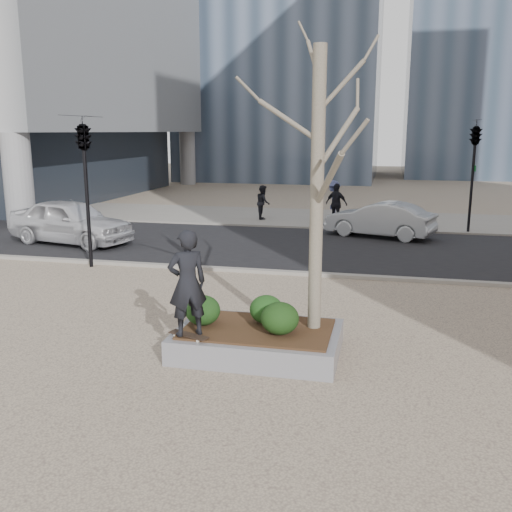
% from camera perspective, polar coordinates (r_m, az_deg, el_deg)
% --- Properties ---
extents(ground, '(120.00, 120.00, 0.00)m').
position_cam_1_polar(ground, '(11.05, -4.94, -9.17)').
color(ground, tan).
rests_on(ground, ground).
extents(street, '(60.00, 8.00, 0.02)m').
position_cam_1_polar(street, '(20.42, 3.70, 0.95)').
color(street, black).
rests_on(street, ground).
extents(far_sidewalk, '(60.00, 6.00, 0.02)m').
position_cam_1_polar(far_sidewalk, '(27.25, 6.12, 3.79)').
color(far_sidewalk, gray).
rests_on(far_sidewalk, ground).
extents(planter, '(3.00, 2.00, 0.45)m').
position_cam_1_polar(planter, '(10.72, 0.19, -8.53)').
color(planter, gray).
rests_on(planter, ground).
extents(planter_mulch, '(2.70, 1.70, 0.04)m').
position_cam_1_polar(planter_mulch, '(10.63, 0.20, -7.30)').
color(planter_mulch, '#382314').
rests_on(planter_mulch, planter).
extents(sycamore_tree, '(2.80, 2.80, 6.60)m').
position_cam_1_polar(sycamore_tree, '(10.14, 6.21, 10.84)').
color(sycamore_tree, gray).
rests_on(sycamore_tree, planter_mulch).
extents(shrub_left, '(0.66, 0.66, 0.56)m').
position_cam_1_polar(shrub_left, '(10.76, -5.35, -5.42)').
color(shrub_left, '#103412').
rests_on(shrub_left, planter_mulch).
extents(shrub_middle, '(0.63, 0.63, 0.54)m').
position_cam_1_polar(shrub_middle, '(10.80, 1.05, -5.36)').
color(shrub_middle, '#183912').
rests_on(shrub_middle, planter_mulch).
extents(shrub_right, '(0.69, 0.69, 0.58)m').
position_cam_1_polar(shrub_right, '(10.24, 2.40, -6.25)').
color(shrub_right, '#103310').
rests_on(shrub_right, planter_mulch).
extents(skateboard, '(0.80, 0.45, 0.08)m').
position_cam_1_polar(skateboard, '(10.28, -6.74, -7.99)').
color(skateboard, black).
rests_on(skateboard, planter).
extents(skateboarder, '(0.82, 0.76, 1.89)m').
position_cam_1_polar(skateboarder, '(9.98, -6.89, -2.70)').
color(skateboarder, black).
rests_on(skateboarder, skateboard).
extents(police_car, '(5.06, 2.90, 1.62)m').
position_cam_1_polar(police_car, '(21.87, -18.04, 3.31)').
color(police_car, silver).
rests_on(police_car, street).
extents(car_silver, '(4.39, 2.69, 1.37)m').
position_cam_1_polar(car_silver, '(22.64, 12.27, 3.60)').
color(car_silver, '#9FA3A7').
rests_on(car_silver, street).
extents(pedestrian_a, '(0.79, 0.91, 1.58)m').
position_cam_1_polar(pedestrian_a, '(26.64, 0.71, 5.40)').
color(pedestrian_a, black).
rests_on(pedestrian_a, far_sidewalk).
extents(pedestrian_b, '(0.72, 1.21, 1.84)m').
position_cam_1_polar(pedestrian_b, '(26.45, 7.69, 5.53)').
color(pedestrian_b, '#434A78').
rests_on(pedestrian_b, far_sidewalk).
extents(pedestrian_c, '(1.14, 0.84, 1.79)m').
position_cam_1_polar(pedestrian_c, '(25.41, 8.05, 5.19)').
color(pedestrian_c, black).
rests_on(pedestrian_c, far_sidewalk).
extents(traffic_light_near, '(0.60, 2.48, 4.50)m').
position_cam_1_polar(traffic_light_near, '(17.75, -16.56, 6.05)').
color(traffic_light_near, black).
rests_on(traffic_light_near, ground).
extents(traffic_light_far, '(0.60, 2.48, 4.50)m').
position_cam_1_polar(traffic_light_far, '(24.64, 20.82, 7.40)').
color(traffic_light_far, black).
rests_on(traffic_light_far, ground).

